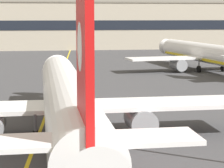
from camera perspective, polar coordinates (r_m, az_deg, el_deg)
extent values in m
cube|color=yellow|center=(55.22, -7.59, -2.28)|extent=(14.19, 179.49, 0.01)
cylinder|color=white|center=(38.42, -5.62, -1.69)|extent=(4.40, 36.06, 3.80)
cone|color=white|center=(57.49, -6.73, 1.69)|extent=(3.65, 2.66, 3.61)
cube|color=red|center=(38.61, -5.59, -3.22)|extent=(4.28, 33.18, 0.44)
cube|color=black|center=(55.53, -6.67, 2.14)|extent=(2.87, 1.15, 0.60)
cube|color=white|center=(39.16, -5.65, -2.77)|extent=(32.08, 5.34, 0.36)
cylinder|color=gray|center=(39.28, 3.56, -4.53)|extent=(2.36, 3.64, 2.30)
cylinder|color=black|center=(41.04, 3.00, -3.95)|extent=(1.96, 0.21, 1.95)
cube|color=red|center=(22.17, -3.41, 2.71)|extent=(0.48, 4.81, 7.20)
cylinder|color=white|center=(22.40, -3.50, 4.62)|extent=(0.48, 2.41, 2.40)
cube|color=white|center=(22.26, -3.17, -6.95)|extent=(11.05, 2.98, 0.24)
cylinder|color=#4C4C51|center=(53.03, -6.50, -1.09)|extent=(0.24, 0.24, 1.60)
cylinder|color=black|center=(53.21, -6.48, -2.18)|extent=(0.42, 0.91, 0.90)
cylinder|color=#4C4C51|center=(36.76, -9.46, -4.99)|extent=(0.24, 0.24, 1.60)
cylinder|color=black|center=(37.03, -9.42, -6.68)|extent=(0.42, 1.31, 1.30)
cylinder|color=#4C4C51|center=(37.05, -1.36, -4.76)|extent=(0.24, 0.24, 1.60)
cylinder|color=black|center=(37.33, -1.36, -6.44)|extent=(0.42, 1.31, 1.30)
cylinder|color=white|center=(87.28, 11.61, 3.75)|extent=(8.34, 33.94, 3.57)
cone|color=white|center=(103.61, 6.95, 4.59)|extent=(3.70, 2.90, 3.39)
cube|color=gold|center=(87.36, 11.59, 3.11)|extent=(7.88, 31.25, 0.41)
cube|color=black|center=(101.93, 7.35, 4.87)|extent=(2.79, 1.40, 0.56)
cube|color=white|center=(87.84, 11.42, 3.26)|extent=(30.36, 8.73, 0.34)
cylinder|color=gray|center=(84.58, 8.19, 2.37)|extent=(2.62, 3.65, 2.16)
cylinder|color=black|center=(86.16, 7.72, 2.49)|extent=(1.84, 0.43, 1.83)
cylinder|color=#4C4C51|center=(99.64, 7.95, 3.32)|extent=(0.23, 0.23, 1.50)
cylinder|color=black|center=(99.73, 7.93, 2.77)|extent=(0.49, 0.89, 0.84)
cylinder|color=#4C4C51|center=(84.65, 10.70, 2.53)|extent=(0.23, 0.23, 1.50)
cylinder|color=black|center=(84.77, 10.68, 1.82)|extent=(0.55, 1.26, 1.22)
cylinder|color=#4C4C51|center=(86.95, 13.58, 2.60)|extent=(0.23, 0.23, 1.50)
cylinder|color=black|center=(87.07, 13.55, 1.91)|extent=(0.55, 1.26, 1.22)
cone|color=orange|center=(54.02, -5.37, -2.19)|extent=(0.36, 0.36, 0.55)
cylinder|color=white|center=(54.01, -5.37, -2.17)|extent=(0.23, 0.23, 0.07)
cube|color=orange|center=(54.07, -5.36, -2.46)|extent=(0.44, 0.44, 0.03)
cube|color=#B2A893|center=(141.58, -6.80, 7.10)|extent=(157.16, 12.00, 13.83)
cube|color=black|center=(135.52, -6.75, 7.21)|extent=(150.87, 0.12, 2.80)
cube|color=gray|center=(141.59, -6.85, 9.98)|extent=(157.56, 12.40, 0.40)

